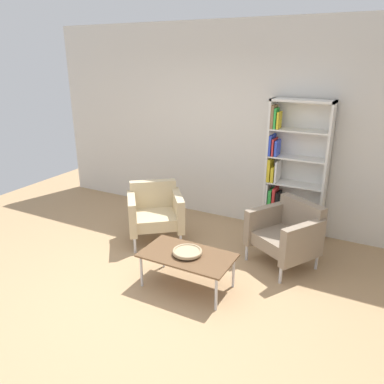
{
  "coord_description": "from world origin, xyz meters",
  "views": [
    {
      "loc": [
        2.0,
        -2.72,
        2.41
      ],
      "look_at": [
        0.11,
        0.84,
        0.95
      ],
      "focal_mm": 35.1,
      "sensor_mm": 36.0,
      "label": 1
    }
  ],
  "objects": [
    {
      "name": "ground_plane",
      "position": [
        0.0,
        0.0,
        0.0
      ],
      "size": [
        8.32,
        8.32,
        0.0
      ],
      "primitive_type": "plane",
      "color": "tan"
    },
    {
      "name": "plaster_back_panel",
      "position": [
        0.0,
        2.46,
        1.45
      ],
      "size": [
        6.4,
        0.12,
        2.9
      ],
      "primitive_type": "cube",
      "color": "silver",
      "rests_on": "ground_plane"
    },
    {
      "name": "armchair_near_window",
      "position": [
        -0.67,
        1.23,
        0.41
      ],
      "size": [
        0.95,
        0.94,
        0.78
      ],
      "rotation": [
        0.0,
        0.0,
        0.66
      ],
      "color": "#C6B289",
      "rests_on": "ground_plane"
    },
    {
      "name": "decorative_bowl",
      "position": [
        0.28,
        0.41,
        0.43
      ],
      "size": [
        0.32,
        0.32,
        0.05
      ],
      "color": "tan",
      "rests_on": "coffee_table_low"
    },
    {
      "name": "bookshelf_tall",
      "position": [
        0.9,
        2.25,
        0.91
      ],
      "size": [
        0.8,
        0.3,
        1.9
      ],
      "color": "silver",
      "rests_on": "ground_plane"
    },
    {
      "name": "coffee_table_low",
      "position": [
        0.28,
        0.41,
        0.37
      ],
      "size": [
        1.0,
        0.56,
        0.4
      ],
      "color": "brown",
      "rests_on": "ground_plane"
    },
    {
      "name": "armchair_spare_guest",
      "position": [
        1.1,
        1.41,
        0.41
      ],
      "size": [
        0.94,
        0.92,
        0.78
      ],
      "rotation": [
        0.0,
        0.0,
        -0.54
      ],
      "color": "gray",
      "rests_on": "ground_plane"
    }
  ]
}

